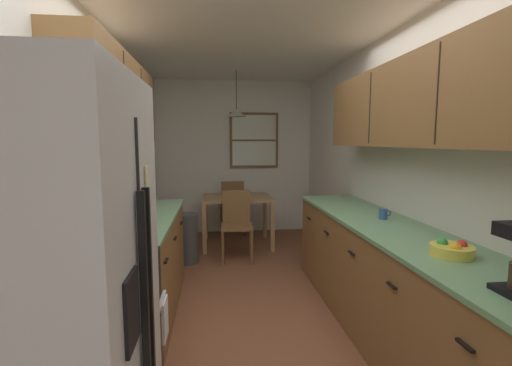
{
  "coord_description": "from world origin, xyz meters",
  "views": [
    {
      "loc": [
        -0.34,
        -2.43,
        1.54
      ],
      "look_at": [
        0.08,
        1.17,
        1.12
      ],
      "focal_mm": 24.96,
      "sensor_mm": 36.0,
      "label": 1
    }
  ],
  "objects_px": {
    "mug_by_coffeemaker": "(383,214)",
    "table_serving_bowl": "(233,195)",
    "fruit_bowl": "(452,249)",
    "dining_table": "(237,204)",
    "stove_range": "(93,343)",
    "trash_bin": "(187,238)",
    "dining_chair_near": "(237,221)",
    "refrigerator": "(32,344)",
    "microwave_over_range": "(56,112)",
    "storage_canister": "(116,222)",
    "dining_chair_far": "(232,205)"
  },
  "relations": [
    {
      "from": "mug_by_coffeemaker",
      "to": "table_serving_bowl",
      "type": "xyz_separation_m",
      "value": [
        -1.13,
        2.41,
        -0.18
      ]
    },
    {
      "from": "fruit_bowl",
      "to": "table_serving_bowl",
      "type": "bearing_deg",
      "value": 107.63
    },
    {
      "from": "dining_table",
      "to": "fruit_bowl",
      "type": "height_order",
      "value": "fruit_bowl"
    },
    {
      "from": "stove_range",
      "to": "trash_bin",
      "type": "bearing_deg",
      "value": 83.55
    },
    {
      "from": "dining_chair_near",
      "to": "mug_by_coffeemaker",
      "type": "bearing_deg",
      "value": -58.38
    },
    {
      "from": "refrigerator",
      "to": "table_serving_bowl",
      "type": "bearing_deg",
      "value": 77.8
    },
    {
      "from": "stove_range",
      "to": "microwave_over_range",
      "type": "height_order",
      "value": "microwave_over_range"
    },
    {
      "from": "microwave_over_range",
      "to": "mug_by_coffeemaker",
      "type": "relative_size",
      "value": 5.85
    },
    {
      "from": "dining_table",
      "to": "trash_bin",
      "type": "xyz_separation_m",
      "value": [
        -0.68,
        -0.71,
        -0.31
      ]
    },
    {
      "from": "dining_table",
      "to": "storage_canister",
      "type": "relative_size",
      "value": 4.98
    },
    {
      "from": "microwave_over_range",
      "to": "storage_canister",
      "type": "xyz_separation_m",
      "value": [
        0.11,
        0.56,
        -0.69
      ]
    },
    {
      "from": "trash_bin",
      "to": "storage_canister",
      "type": "xyz_separation_m",
      "value": [
        -0.3,
        -2.04,
        0.68
      ]
    },
    {
      "from": "mug_by_coffeemaker",
      "to": "table_serving_bowl",
      "type": "height_order",
      "value": "mug_by_coffeemaker"
    },
    {
      "from": "refrigerator",
      "to": "dining_chair_near",
      "type": "distance_m",
      "value": 3.52
    },
    {
      "from": "microwave_over_range",
      "to": "fruit_bowl",
      "type": "distance_m",
      "value": 2.23
    },
    {
      "from": "microwave_over_range",
      "to": "dining_chair_near",
      "type": "height_order",
      "value": "microwave_over_range"
    },
    {
      "from": "trash_bin",
      "to": "fruit_bowl",
      "type": "distance_m",
      "value": 3.22
    },
    {
      "from": "refrigerator",
      "to": "storage_canister",
      "type": "height_order",
      "value": "refrigerator"
    },
    {
      "from": "microwave_over_range",
      "to": "trash_bin",
      "type": "bearing_deg",
      "value": 81.09
    },
    {
      "from": "microwave_over_range",
      "to": "dining_table",
      "type": "xyz_separation_m",
      "value": [
        1.09,
        3.31,
        -1.06
      ]
    },
    {
      "from": "dining_table",
      "to": "trash_bin",
      "type": "distance_m",
      "value": 1.03
    },
    {
      "from": "stove_range",
      "to": "fruit_bowl",
      "type": "bearing_deg",
      "value": -2.04
    },
    {
      "from": "stove_range",
      "to": "dining_table",
      "type": "bearing_deg",
      "value": 73.53
    },
    {
      "from": "fruit_bowl",
      "to": "mug_by_coffeemaker",
      "type": "bearing_deg",
      "value": 86.21
    },
    {
      "from": "refrigerator",
      "to": "dining_table",
      "type": "height_order",
      "value": "refrigerator"
    },
    {
      "from": "refrigerator",
      "to": "stove_range",
      "type": "bearing_deg",
      "value": 94.22
    },
    {
      "from": "dining_chair_near",
      "to": "fruit_bowl",
      "type": "bearing_deg",
      "value": -69.19
    },
    {
      "from": "storage_canister",
      "to": "mug_by_coffeemaker",
      "type": "height_order",
      "value": "storage_canister"
    },
    {
      "from": "dining_table",
      "to": "trash_bin",
      "type": "height_order",
      "value": "dining_table"
    },
    {
      "from": "dining_chair_near",
      "to": "refrigerator",
      "type": "bearing_deg",
      "value": -104.58
    },
    {
      "from": "dining_chair_far",
      "to": "trash_bin",
      "type": "relative_size",
      "value": 1.43
    },
    {
      "from": "refrigerator",
      "to": "mug_by_coffeemaker",
      "type": "distance_m",
      "value": 2.55
    },
    {
      "from": "dining_chair_far",
      "to": "refrigerator",
      "type": "bearing_deg",
      "value": -100.75
    },
    {
      "from": "dining_chair_near",
      "to": "table_serving_bowl",
      "type": "bearing_deg",
      "value": 91.81
    },
    {
      "from": "dining_chair_far",
      "to": "table_serving_bowl",
      "type": "distance_m",
      "value": 0.69
    },
    {
      "from": "dining_table",
      "to": "mug_by_coffeemaker",
      "type": "relative_size",
      "value": 9.33
    },
    {
      "from": "microwave_over_range",
      "to": "mug_by_coffeemaker",
      "type": "bearing_deg",
      "value": 22.24
    },
    {
      "from": "stove_range",
      "to": "dining_chair_far",
      "type": "xyz_separation_m",
      "value": [
        0.93,
        3.93,
        0.03
      ]
    },
    {
      "from": "dining_table",
      "to": "dining_chair_far",
      "type": "height_order",
      "value": "dining_chair_far"
    },
    {
      "from": "mug_by_coffeemaker",
      "to": "dining_table",
      "type": "bearing_deg",
      "value": 113.72
    },
    {
      "from": "stove_range",
      "to": "fruit_bowl",
      "type": "height_order",
      "value": "stove_range"
    },
    {
      "from": "storage_canister",
      "to": "dining_chair_far",
      "type": "bearing_deg",
      "value": 74.47
    },
    {
      "from": "dining_chair_far",
      "to": "storage_canister",
      "type": "bearing_deg",
      "value": -105.53
    },
    {
      "from": "refrigerator",
      "to": "microwave_over_range",
      "type": "xyz_separation_m",
      "value": [
        -0.17,
        0.7,
        0.81
      ]
    },
    {
      "from": "stove_range",
      "to": "microwave_over_range",
      "type": "relative_size",
      "value": 1.75
    },
    {
      "from": "mug_by_coffeemaker",
      "to": "table_serving_bowl",
      "type": "distance_m",
      "value": 2.67
    },
    {
      "from": "dining_table",
      "to": "mug_by_coffeemaker",
      "type": "bearing_deg",
      "value": -66.28
    },
    {
      "from": "dining_chair_far",
      "to": "mug_by_coffeemaker",
      "type": "distance_m",
      "value": 3.28
    },
    {
      "from": "refrigerator",
      "to": "mug_by_coffeemaker",
      "type": "bearing_deg",
      "value": 38.47
    },
    {
      "from": "microwave_over_range",
      "to": "storage_canister",
      "type": "relative_size",
      "value": 3.12
    }
  ]
}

